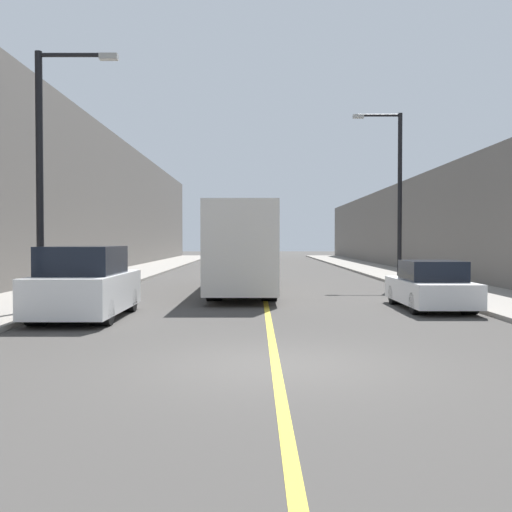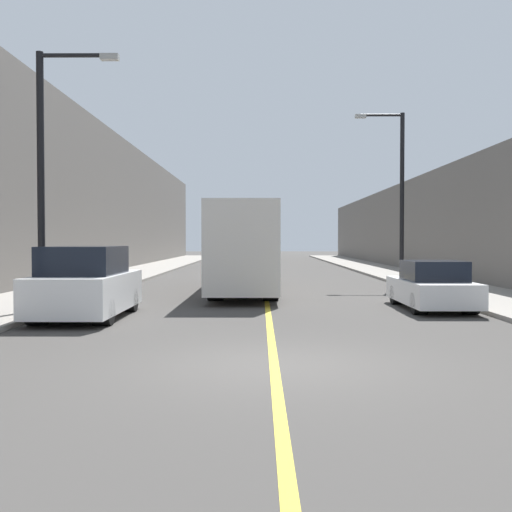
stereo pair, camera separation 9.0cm
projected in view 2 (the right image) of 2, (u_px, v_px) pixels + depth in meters
The scene contains 11 objects.
ground_plane at pixel (274, 365), 9.92m from camera, with size 200.00×200.00×0.00m, color #3F3D3A.
sidewalk_left at pixel (146, 270), 39.96m from camera, with size 3.64×72.00×0.13m, color gray.
sidewalk_right at pixel (381, 270), 39.86m from camera, with size 3.64×72.00×0.13m, color gray.
building_row_left at pixel (89, 203), 39.87m from camera, with size 4.00×72.00×9.12m, color #66605B.
building_row_right at pixel (439, 225), 39.75m from camera, with size 4.00×72.00×6.09m, color #66605B.
road_center_line at pixel (263, 271), 39.91m from camera, with size 0.16×72.00×0.01m, color gold.
bus at pixel (246, 247), 24.08m from camera, with size 2.41×11.77×3.35m.
parked_suv_left at pixel (86, 285), 15.81m from camera, with size 2.04×4.51×1.91m.
car_right_near at pixel (432, 287), 17.88m from camera, with size 1.81×4.24×1.46m.
street_lamp_left at pixel (48, 164), 16.58m from camera, with size 2.28×0.24×7.14m.
street_lamp_right at pixel (398, 187), 27.57m from camera, with size 2.28×0.24×7.79m.
Camera 2 is at (-0.24, -9.87, 2.07)m, focal length 42.00 mm.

